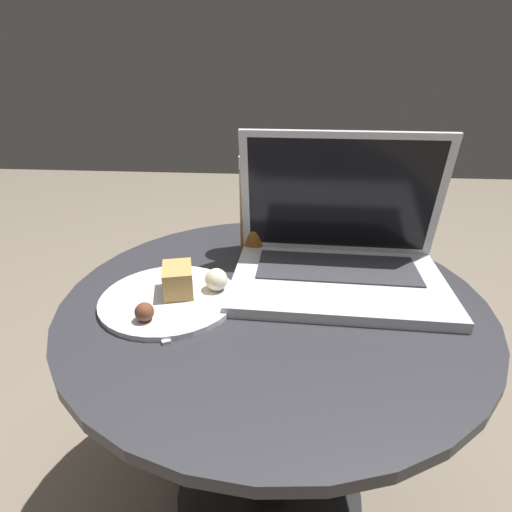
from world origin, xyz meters
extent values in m
plane|color=#726656|center=(0.00, 0.00, 0.00)|extent=(6.00, 6.00, 0.00)
cylinder|color=black|center=(0.00, 0.00, 0.01)|extent=(0.40, 0.40, 0.01)
cylinder|color=black|center=(0.00, 0.00, 0.26)|extent=(0.08, 0.08, 0.49)
cylinder|color=#2D2D33|center=(0.00, 0.00, 0.51)|extent=(0.70, 0.70, 0.02)
cube|color=white|center=(-0.19, -0.04, 0.52)|extent=(0.16, 0.11, 0.00)
cube|color=silver|center=(0.11, 0.03, 0.53)|extent=(0.37, 0.25, 0.02)
cube|color=#333338|center=(0.11, 0.07, 0.54)|extent=(0.29, 0.12, 0.00)
cube|color=silver|center=(0.11, 0.13, 0.66)|extent=(0.36, 0.06, 0.24)
cube|color=black|center=(0.11, 0.13, 0.65)|extent=(0.34, 0.05, 0.21)
cylinder|color=brown|center=(-0.05, 0.17, 0.61)|extent=(0.06, 0.06, 0.17)
cylinder|color=white|center=(-0.05, 0.17, 0.70)|extent=(0.06, 0.06, 0.02)
cylinder|color=silver|center=(-0.17, -0.04, 0.52)|extent=(0.22, 0.22, 0.01)
cube|color=tan|center=(-0.16, -0.03, 0.55)|extent=(0.06, 0.08, 0.05)
sphere|color=brown|center=(-0.18, -0.11, 0.54)|extent=(0.03, 0.03, 0.03)
sphere|color=beige|center=(-0.09, -0.01, 0.55)|extent=(0.04, 0.04, 0.04)
cube|color=silver|center=(-0.17, -0.10, 0.52)|extent=(0.06, 0.11, 0.00)
cube|color=silver|center=(-0.20, -0.02, 0.52)|extent=(0.04, 0.06, 0.00)
camera|label=1|loc=(0.02, -0.59, 0.86)|focal=28.00mm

